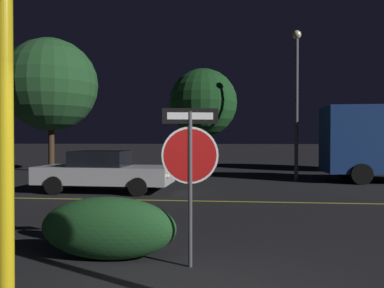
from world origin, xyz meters
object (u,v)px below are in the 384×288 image
street_lamp (296,92)px  tree_2 (203,103)px  passing_car_2 (104,171)px  hedge_bush_2 (108,228)px  tree_1 (51,85)px  yellow_pole_left (5,163)px  stop_sign (190,156)px

street_lamp → tree_2: street_lamp is taller
passing_car_2 → tree_2: 8.03m
hedge_bush_2 → tree_1: tree_1 is taller
passing_car_2 → tree_1: bearing=-140.9°
street_lamp → tree_2: 5.17m
yellow_pole_left → tree_2: tree_2 is taller
yellow_pole_left → hedge_bush_2: 2.65m
passing_car_2 → tree_1: (-5.46, 7.25, 4.08)m
yellow_pole_left → hedge_bush_2: yellow_pole_left is taller
hedge_bush_2 → tree_2: bearing=87.9°
stop_sign → street_lamp: (3.43, 11.05, 2.26)m
passing_car_2 → tree_2: tree_2 is taller
stop_sign → tree_1: bearing=112.8°
hedge_bush_2 → street_lamp: street_lamp is taller
yellow_pole_left → hedge_bush_2: size_ratio=1.55×
yellow_pole_left → street_lamp: street_lamp is taller
yellow_pole_left → passing_car_2: size_ratio=0.69×
stop_sign → tree_2: bearing=83.6°
tree_1 → hedge_bush_2: bearing=-61.0°
street_lamp → tree_2: (-4.19, 3.02, -0.16)m
stop_sign → tree_2: tree_2 is taller
street_lamp → tree_1: tree_1 is taller
stop_sign → passing_car_2: 8.15m
yellow_pole_left → tree_2: size_ratio=0.59×
hedge_bush_2 → stop_sign: bearing=-9.6°
stop_sign → hedge_bush_2: bearing=160.9°
stop_sign → passing_car_2: size_ratio=0.48×
passing_car_2 → tree_1: 9.95m
yellow_pole_left → tree_2: 16.38m
passing_car_2 → tree_1: size_ratio=0.64×
passing_car_2 → street_lamp: bearing=120.4°
tree_2 → passing_car_2: bearing=-113.3°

